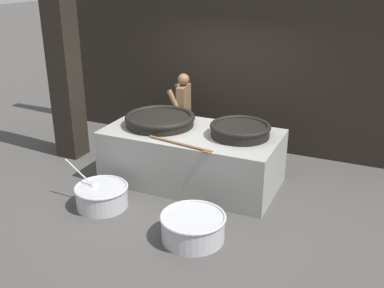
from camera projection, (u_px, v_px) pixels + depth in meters
The scene contains 10 objects.
ground_plane at pixel (192, 181), 7.57m from camera, with size 60.00×60.00×0.00m, color #474442.
back_wall at pixel (234, 56), 8.56m from camera, with size 7.48×0.24×3.53m, color black.
support_pillar at pixel (64, 63), 7.97m from camera, with size 0.44×0.44×3.53m, color black.
hearth_platform at pixel (192, 157), 7.40m from camera, with size 2.82×1.44×0.90m.
giant_wok_near at pixel (160, 119), 7.47m from camera, with size 1.17×1.17×0.18m.
giant_wok_far at pixel (240, 130), 6.99m from camera, with size 0.95×0.95×0.20m.
stirring_paddle at pixel (183, 145), 6.64m from camera, with size 1.10×0.25×0.04m.
cook at pixel (183, 111), 8.43m from camera, with size 0.39×0.59×1.54m.
prep_bowl_vegetables at pixel (102, 195), 6.71m from camera, with size 1.04×0.80×0.66m.
prep_bowl_meat at pixel (193, 226), 5.91m from camera, with size 0.88×0.88×0.35m.
Camera 1 is at (2.77, -6.19, 3.41)m, focal length 42.00 mm.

